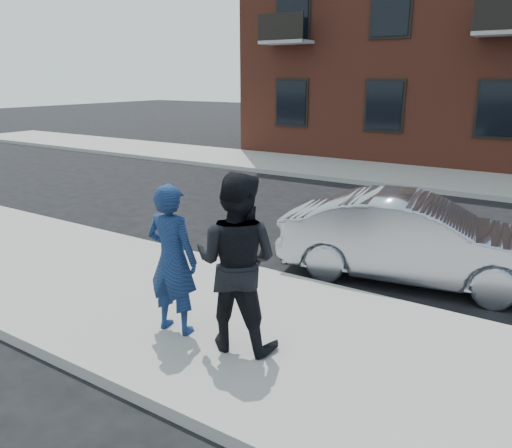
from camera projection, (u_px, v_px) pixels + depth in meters
The scene contains 8 objects.
ground at pixel (311, 346), 6.16m from camera, with size 100.00×100.00×0.00m, color black.
near_sidewalk at pixel (302, 349), 5.94m from camera, with size 50.00×3.50×0.15m, color gray.
near_curb at pixel (359, 296), 7.39m from camera, with size 50.00×0.10×0.15m, color #999691.
far_sidewalk at pixel (478, 183), 15.21m from camera, with size 50.00×3.50×0.15m, color gray.
far_curb at pixel (466, 195), 13.75m from camera, with size 50.00×0.10×0.15m, color #999691.
silver_sedan at pixel (414, 239), 7.99m from camera, with size 1.47×4.21×1.39m, color #999BA3.
man_hoodie at pixel (172, 259), 6.00m from camera, with size 0.72×0.53×1.87m.
man_peacoat at pixel (236, 262), 5.62m from camera, with size 1.15×0.98×2.07m.
Camera 1 is at (2.39, -4.98, 3.19)m, focal length 35.00 mm.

